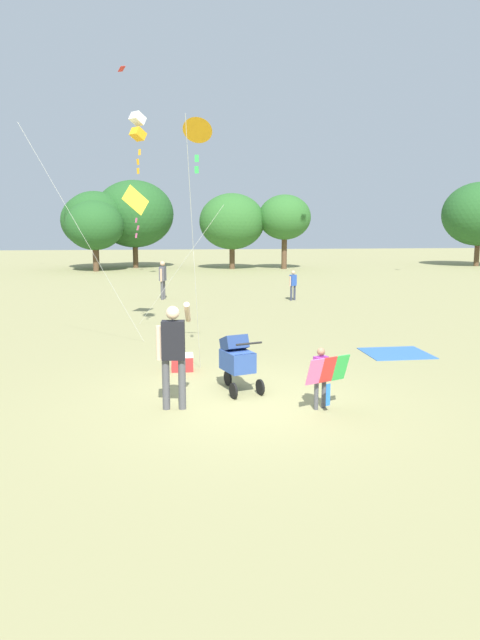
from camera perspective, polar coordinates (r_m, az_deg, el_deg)
The scene contains 13 objects.
ground_plane at distance 9.81m, azimuth -0.14°, elevation -8.09°, with size 120.00×120.00×0.00m, color #938E5B.
treeline_distant at distance 39.24m, azimuth -3.14°, elevation 10.12°, with size 46.41×6.88×5.93m.
child_with_butterfly_kite at distance 9.31m, azimuth 8.18°, elevation -5.20°, with size 0.78×0.50×1.01m.
person_adult_flyer at distance 9.22m, azimuth -6.65°, elevation -2.75°, with size 0.57×0.51×1.76m.
stroller at distance 10.24m, azimuth -0.31°, elevation -3.80°, with size 0.75×1.12×1.03m.
kite_adult_black at distance 11.80m, azimuth -4.25°, elevation 18.05°, with size 0.67×2.81×5.03m.
kite_orange_delta at distance 17.14m, azimuth -10.14°, elevation 11.19°, with size 2.79×2.04×4.10m.
kite_green_novelty at distance 14.77m, azimuth -10.19°, elevation 18.29°, with size 2.66×1.70×5.64m.
distant_kites_cluster at distance 30.85m, azimuth -8.24°, elevation 27.36°, with size 28.36×12.02×8.58m.
person_red_shirt at distance 23.00m, azimuth -7.70°, elevation 4.26°, with size 0.29×0.47×1.53m.
person_sitting_far at distance 22.64m, azimuth 5.30°, elevation 3.70°, with size 0.33×0.27×1.18m.
picnic_blanket at distance 13.80m, azimuth 15.28°, elevation -3.21°, with size 1.45×1.32×0.02m, color #3366B2.
cooler_box at distance 11.80m, azimuth -5.77°, elevation -4.22°, with size 0.45×0.33×0.35m.
Camera 1 is at (-1.07, -9.29, 2.96)m, focal length 32.16 mm.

